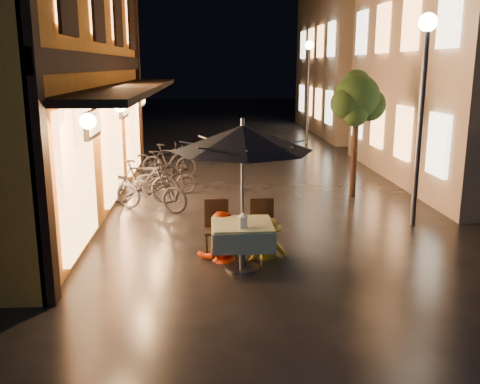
{
  "coord_description": "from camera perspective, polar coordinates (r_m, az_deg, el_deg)",
  "views": [
    {
      "loc": [
        -1.27,
        -8.45,
        3.25
      ],
      "look_at": [
        -0.72,
        0.35,
        1.15
      ],
      "focal_mm": 40.0,
      "sensor_mm": 36.0,
      "label": 1
    }
  ],
  "objects": [
    {
      "name": "west_building",
      "position": [
        13.23,
        -24.06,
        14.26
      ],
      "size": [
        5.9,
        11.4,
        7.4
      ],
      "color": "#C37D29",
      "rests_on": "ground"
    },
    {
      "name": "person_orange",
      "position": [
        9.04,
        -2.15,
        -2.18
      ],
      "size": [
        0.85,
        0.69,
        1.65
      ],
      "primitive_type": "imported",
      "rotation": [
        0.0,
        0.0,
        3.23
      ],
      "color": "#C92E01",
      "rests_on": "ground"
    },
    {
      "name": "bicycle_3",
      "position": [
        15.89,
        -7.55,
        3.3
      ],
      "size": [
        1.73,
        0.8,
        1.0
      ],
      "primitive_type": "imported",
      "rotation": [
        0.0,
        0.0,
        1.36
      ],
      "color": "black",
      "rests_on": "ground"
    },
    {
      "name": "cafe_chair_left",
      "position": [
        9.34,
        -2.51,
        -3.5
      ],
      "size": [
        0.42,
        0.42,
        0.97
      ],
      "color": "black",
      "rests_on": "ground"
    },
    {
      "name": "cafe_table",
      "position": [
        8.64,
        0.25,
        -4.55
      ],
      "size": [
        0.99,
        0.99,
        0.78
      ],
      "color": "#59595E",
      "rests_on": "ground"
    },
    {
      "name": "bicycle_4",
      "position": [
        16.79,
        -8.45,
        3.65
      ],
      "size": [
        1.8,
        0.81,
        0.91
      ],
      "primitive_type": "imported",
      "rotation": [
        0.0,
        0.0,
        1.69
      ],
      "color": "black",
      "rests_on": "ground"
    },
    {
      "name": "patio_umbrella",
      "position": [
        8.3,
        0.26,
        5.75
      ],
      "size": [
        2.22,
        2.22,
        2.46
      ],
      "color": "#59595E",
      "rests_on": "ground"
    },
    {
      "name": "streetlamp_near",
      "position": [
        11.3,
        18.96,
        10.99
      ],
      "size": [
        0.36,
        0.36,
        4.23
      ],
      "color": "#59595E",
      "rests_on": "ground"
    },
    {
      "name": "streetlamp_far",
      "position": [
        22.86,
        7.32,
        12.43
      ],
      "size": [
        0.36,
        0.36,
        4.23
      ],
      "color": "#59595E",
      "rests_on": "ground"
    },
    {
      "name": "table_lantern",
      "position": [
        8.3,
        0.37,
        -2.93
      ],
      "size": [
        0.16,
        0.16,
        0.25
      ],
      "color": "white",
      "rests_on": "cafe_table"
    },
    {
      "name": "east_building_far",
      "position": [
        27.87,
        15.15,
        13.76
      ],
      "size": [
        7.3,
        10.3,
        7.3
      ],
      "color": "tan",
      "rests_on": "ground"
    },
    {
      "name": "cafe_chair_right",
      "position": [
        9.39,
        2.39,
        -3.41
      ],
      "size": [
        0.42,
        0.42,
        0.97
      ],
      "color": "black",
      "rests_on": "ground"
    },
    {
      "name": "bicycle_1",
      "position": [
        12.94,
        -10.39,
        1.06
      ],
      "size": [
        1.83,
        0.65,
        1.08
      ],
      "primitive_type": "imported",
      "rotation": [
        0.0,
        0.0,
        1.49
      ],
      "color": "black",
      "rests_on": "ground"
    },
    {
      "name": "person_yellow",
      "position": [
        9.14,
        2.95,
        -2.92
      ],
      "size": [
        0.99,
        0.73,
        1.37
      ],
      "primitive_type": "imported",
      "rotation": [
        0.0,
        0.0,
        3.42
      ],
      "color": "gold",
      "rests_on": "ground"
    },
    {
      "name": "street_tree",
      "position": [
        13.5,
        12.4,
        9.55
      ],
      "size": [
        1.43,
        1.2,
        3.15
      ],
      "color": "black",
      "rests_on": "ground"
    },
    {
      "name": "bicycle_0",
      "position": [
        12.28,
        -9.46,
        0.15
      ],
      "size": [
        1.92,
        1.34,
        0.96
      ],
      "primitive_type": "imported",
      "rotation": [
        0.0,
        0.0,
        1.14
      ],
      "color": "black",
      "rests_on": "ground"
    },
    {
      "name": "bicycle_2",
      "position": [
        13.91,
        -7.9,
        1.46
      ],
      "size": [
        1.57,
        0.61,
        0.81
      ],
      "primitive_type": "imported",
      "rotation": [
        0.0,
        0.0,
        1.52
      ],
      "color": "black",
      "rests_on": "ground"
    },
    {
      "name": "ground",
      "position": [
        9.14,
        4.65,
        -7.47
      ],
      "size": [
        90.0,
        90.0,
        0.0
      ],
      "primitive_type": "plane",
      "color": "black",
      "rests_on": "ground"
    }
  ]
}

